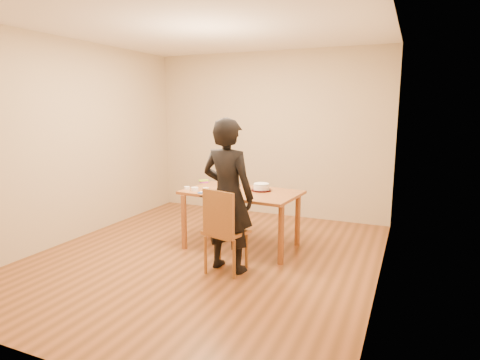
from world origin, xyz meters
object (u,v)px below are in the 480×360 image
at_px(cake, 261,187).
at_px(person, 228,196).
at_px(cake_plate, 261,190).
at_px(dining_table, 242,192).
at_px(dining_chair, 226,232).

height_order(cake, person, person).
xyz_separation_m(cake_plate, cake, (0.00, 0.00, 0.04)).
height_order(dining_table, cake, cake).
relative_size(dining_table, person, 0.85).
height_order(dining_chair, cake_plate, cake_plate).
bearing_deg(dining_chair, cake_plate, 101.43).
bearing_deg(cake, dining_chair, -94.83).
bearing_deg(person, dining_chair, 96.79).
bearing_deg(dining_table, cake_plate, 33.06).
xyz_separation_m(dining_chair, cake_plate, (0.08, 0.89, 0.31)).
distance_m(dining_table, cake, 0.26).
distance_m(dining_table, person, 0.75).
relative_size(dining_chair, cake, 1.98).
height_order(cake_plate, cake, cake).
bearing_deg(cake, cake_plate, 0.00).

